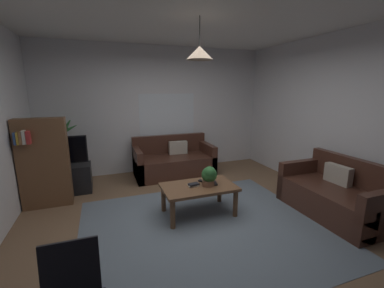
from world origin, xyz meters
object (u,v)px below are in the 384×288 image
(coffee_table, at_px, (199,190))
(remote_on_table_0, at_px, (215,183))
(bookshelf_corner, at_px, (44,163))
(remote_on_table_1, at_px, (203,181))
(potted_palm_corner, at_px, (62,153))
(tv, at_px, (61,151))
(couch_right_side, at_px, (335,196))
(tv_stand, at_px, (64,180))
(pendant_lamp, at_px, (200,53))
(book_on_table_1, at_px, (194,184))
(book_on_table_0, at_px, (193,185))
(couch_under_window, at_px, (174,162))
(potted_plant_on_table, at_px, (209,175))

(coffee_table, relative_size, remote_on_table_0, 6.64)
(bookshelf_corner, bearing_deg, remote_on_table_1, -22.96)
(potted_palm_corner, bearing_deg, tv, -82.60)
(remote_on_table_0, relative_size, tv, 0.19)
(bookshelf_corner, bearing_deg, couch_right_side, -23.48)
(tv_stand, xyz_separation_m, pendant_lamp, (1.96, -1.53, 2.03))
(pendant_lamp, bearing_deg, book_on_table_1, 174.91)
(couch_right_side, bearing_deg, book_on_table_0, -109.63)
(remote_on_table_0, relative_size, tv_stand, 0.18)
(couch_under_window, xyz_separation_m, tv, (-2.10, -0.29, 0.50))
(tv, relative_size, potted_palm_corner, 0.64)
(coffee_table, height_order, potted_plant_on_table, potted_plant_on_table)
(coffee_table, xyz_separation_m, book_on_table_1, (-0.08, 0.01, 0.10))
(couch_under_window, height_order, book_on_table_0, couch_under_window)
(book_on_table_0, bearing_deg, potted_plant_on_table, -12.42)
(pendant_lamp, bearing_deg, tv_stand, 142.11)
(remote_on_table_0, bearing_deg, potted_palm_corner, -28.71)
(coffee_table, height_order, remote_on_table_1, remote_on_table_1)
(couch_under_window, relative_size, pendant_lamp, 3.10)
(book_on_table_1, relative_size, remote_on_table_0, 0.95)
(book_on_table_1, relative_size, pendant_lamp, 0.28)
(coffee_table, bearing_deg, pendant_lamp, -90.00)
(remote_on_table_0, relative_size, bookshelf_corner, 0.11)
(couch_under_window, bearing_deg, bookshelf_corner, -162.22)
(couch_under_window, bearing_deg, remote_on_table_1, -90.57)
(remote_on_table_1, distance_m, tv, 2.52)
(couch_right_side, distance_m, tv_stand, 4.45)
(remote_on_table_0, distance_m, pendant_lamp, 1.85)
(book_on_table_0, bearing_deg, pendant_lamp, -10.64)
(book_on_table_1, bearing_deg, potted_palm_corner, 134.55)
(coffee_table, xyz_separation_m, remote_on_table_1, (0.12, 0.11, 0.08))
(book_on_table_1, bearing_deg, remote_on_table_0, -3.18)
(couch_under_window, relative_size, remote_on_table_1, 10.32)
(couch_under_window, xyz_separation_m, bookshelf_corner, (-2.28, -0.73, 0.44))
(couch_under_window, distance_m, couch_right_side, 3.05)
(remote_on_table_1, xyz_separation_m, potted_palm_corner, (-2.14, 1.88, 0.18))
(remote_on_table_1, bearing_deg, book_on_table_0, -10.38)
(couch_under_window, relative_size, coffee_table, 1.56)
(book_on_table_0, relative_size, remote_on_table_1, 0.93)
(pendant_lamp, bearing_deg, potted_plant_on_table, -13.38)
(tv_stand, xyz_separation_m, bookshelf_corner, (-0.18, -0.46, 0.46))
(couch_right_side, bearing_deg, pendant_lamp, -110.00)
(couch_under_window, height_order, book_on_table_1, couch_under_window)
(couch_right_side, bearing_deg, potted_palm_corner, -124.32)
(couch_under_window, relative_size, potted_plant_on_table, 5.69)
(couch_right_side, bearing_deg, tv_stand, -119.88)
(remote_on_table_1, height_order, tv, tv)
(book_on_table_1, relative_size, bookshelf_corner, 0.11)
(potted_plant_on_table, height_order, pendant_lamp, pendant_lamp)
(remote_on_table_0, bearing_deg, pendant_lamp, 9.93)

